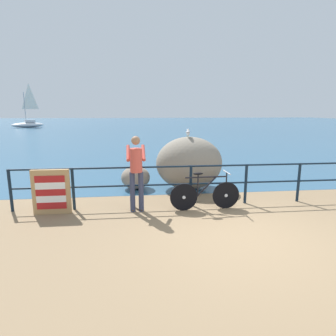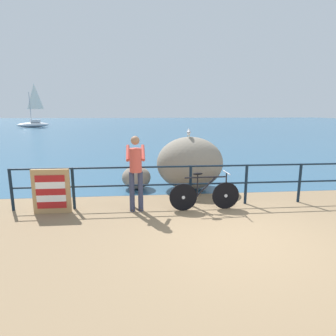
% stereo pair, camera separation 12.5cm
% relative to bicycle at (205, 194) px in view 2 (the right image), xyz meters
% --- Properties ---
extents(ground_plane, '(120.00, 120.00, 0.10)m').
position_rel_bicycle_xyz_m(ground_plane, '(0.42, 18.43, -0.44)').
color(ground_plane, '#846B4C').
extents(sea_surface, '(120.00, 90.00, 0.01)m').
position_rel_bicycle_xyz_m(sea_surface, '(0.42, 46.30, -0.39)').
color(sea_surface, '#2D5675').
rests_on(sea_surface, ground_plane).
extents(promenade_railing, '(10.04, 0.07, 1.02)m').
position_rel_bicycle_xyz_m(promenade_railing, '(0.42, 0.35, 0.25)').
color(promenade_railing, black).
rests_on(promenade_railing, ground_plane).
extents(bicycle, '(1.70, 0.48, 0.92)m').
position_rel_bicycle_xyz_m(bicycle, '(0.00, 0.00, 0.00)').
color(bicycle, black).
rests_on(bicycle, ground_plane).
extents(person_at_railing, '(0.45, 0.64, 1.78)m').
position_rel_bicycle_xyz_m(person_at_railing, '(-1.63, 0.07, 0.60)').
color(person_at_railing, '#333851').
rests_on(person_at_railing, ground_plane).
extents(folded_deckchair_stack, '(0.84, 0.10, 1.04)m').
position_rel_bicycle_xyz_m(folded_deckchair_stack, '(-3.57, 0.10, 0.13)').
color(folded_deckchair_stack, tan).
rests_on(folded_deckchair_stack, ground_plane).
extents(breakwater_boulder_main, '(2.00, 1.60, 1.58)m').
position_rel_bicycle_xyz_m(breakwater_boulder_main, '(-0.05, 1.89, 0.40)').
color(breakwater_boulder_main, gray).
rests_on(breakwater_boulder_main, ground).
extents(breakwater_boulder_left, '(0.87, 0.83, 0.69)m').
position_rel_bicycle_xyz_m(breakwater_boulder_left, '(-1.67, 2.05, -0.04)').
color(breakwater_boulder_left, gray).
rests_on(breakwater_boulder_left, ground).
extents(seagull, '(0.16, 0.34, 0.23)m').
position_rel_bicycle_xyz_m(seagull, '(-0.12, 1.81, 1.33)').
color(seagull, gold).
rests_on(seagull, breakwater_boulder_main).
extents(sailboat, '(4.37, 3.55, 6.16)m').
position_rel_bicycle_xyz_m(sailboat, '(-17.07, 36.39, 0.32)').
color(sailboat, white).
rests_on(sailboat, sea_surface).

